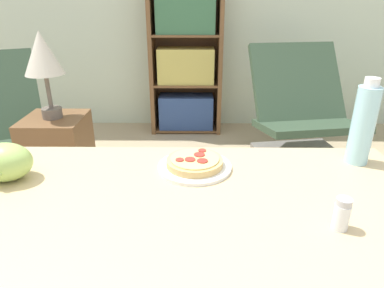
# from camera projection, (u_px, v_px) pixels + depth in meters

# --- Properties ---
(dining_table) EXTENTS (1.35, 0.84, 0.74)m
(dining_table) POSITION_uv_depth(u_px,v_px,m) (166.00, 256.00, 0.81)
(dining_table) COLOR #D1B27F
(dining_table) RESTS_ON ground_plane
(pizza_on_plate) EXTENTS (0.22, 0.22, 0.04)m
(pizza_on_plate) POSITION_uv_depth(u_px,v_px,m) (195.00, 164.00, 1.01)
(pizza_on_plate) COLOR white
(pizza_on_plate) RESTS_ON dining_table
(grape_bunch) EXTENTS (0.15, 0.13, 0.11)m
(grape_bunch) POSITION_uv_depth(u_px,v_px,m) (4.00, 162.00, 0.94)
(grape_bunch) COLOR #A8CC66
(grape_bunch) RESTS_ON dining_table
(drink_bottle) EXTENTS (0.07, 0.07, 0.26)m
(drink_bottle) POSITION_uv_depth(u_px,v_px,m) (363.00, 124.00, 1.01)
(drink_bottle) COLOR #A3DBEA
(drink_bottle) RESTS_ON dining_table
(salt_shaker) EXTENTS (0.04, 0.04, 0.08)m
(salt_shaker) POSITION_uv_depth(u_px,v_px,m) (342.00, 214.00, 0.74)
(salt_shaker) COLOR white
(salt_shaker) RESTS_ON dining_table
(lounge_chair_far) EXTENTS (0.78, 0.86, 0.88)m
(lounge_chair_far) POSITION_uv_depth(u_px,v_px,m) (301.00, 129.00, 2.58)
(lounge_chair_far) COLOR slate
(lounge_chair_far) RESTS_ON ground_plane
(bookshelf) EXTENTS (0.65, 0.32, 1.35)m
(bookshelf) POSITION_uv_depth(u_px,v_px,m) (186.00, 63.00, 3.13)
(bookshelf) COLOR brown
(bookshelf) RESTS_ON ground_plane
(side_table) EXTENTS (0.34, 0.34, 0.57)m
(side_table) POSITION_uv_depth(u_px,v_px,m) (61.00, 162.00, 2.07)
(side_table) COLOR brown
(side_table) RESTS_ON ground_plane
(table_lamp) EXTENTS (0.21, 0.21, 0.48)m
(table_lamp) POSITION_uv_depth(u_px,v_px,m) (43.00, 57.00, 1.82)
(table_lamp) COLOR #665B51
(table_lamp) RESTS_ON side_table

